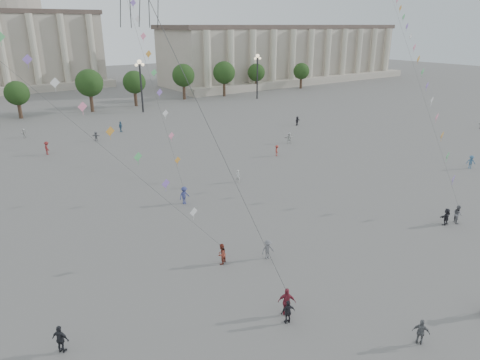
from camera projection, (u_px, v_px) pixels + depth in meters
ground at (361, 308)px, 27.58m from camera, size 360.00×360.00×0.00m
hall_east at (286, 54)px, 137.43m from camera, size 84.00×26.22×17.20m
hall_central at (7, 36)px, 121.89m from camera, size 48.30×34.30×35.50m
tree_row at (55, 87)px, 85.60m from camera, size 137.12×5.12×8.00m
lamp_post_mid_east at (140, 76)px, 86.93m from camera, size 2.00×0.90×10.65m
lamp_post_far_east at (257, 68)px, 103.19m from camera, size 2.00×0.90×10.65m
person_crowd_0 at (121, 127)px, 72.70m from camera, size 1.09×1.03×1.81m
person_crowd_3 at (446, 217)px, 38.86m from camera, size 1.48×0.48×1.59m
person_crowd_4 at (24, 133)px, 69.04m from camera, size 1.33×1.24×1.49m
person_crowd_6 at (268, 249)px, 33.18m from camera, size 1.11×0.73×1.60m
person_crowd_7 at (289, 138)px, 65.76m from camera, size 1.64×0.93×1.69m
person_crowd_8 at (277, 151)px, 59.37m from camera, size 0.99×1.14×1.53m
person_crowd_9 at (297, 121)px, 77.49m from camera, size 1.58×0.93×1.63m
person_crowd_12 at (96, 136)px, 67.03m from camera, size 1.30×1.30×1.50m
person_crowd_13 at (238, 176)px, 49.45m from camera, size 0.58×0.65×1.49m
person_crowd_14 at (471, 162)px, 54.13m from camera, size 1.23×1.24×1.72m
person_crowd_17 at (47, 148)px, 59.96m from camera, size 0.83×1.28×1.87m
tourist_0 at (287, 302)px, 26.68m from camera, size 1.14×1.06×1.88m
tourist_1 at (61, 339)px, 23.62m from camera, size 0.97×1.03×1.71m
tourist_3 at (421, 332)px, 24.25m from camera, size 0.83×1.01×1.61m
tourist_4 at (288, 312)px, 25.97m from camera, size 0.99×0.60×1.57m
kite_flyer_0 at (222, 254)px, 32.47m from camera, size 1.00×0.92×1.65m
kite_flyer_1 at (184, 195)px, 43.39m from camera, size 1.31×0.93×1.85m
kite_flyer_2 at (458, 214)px, 39.26m from camera, size 0.99×1.05×1.70m
dragon_kite at (142, 0)px, 17.10m from camera, size 5.13×0.88×19.15m
kite_train_east at (402, 16)px, 58.79m from camera, size 33.05×38.76×60.51m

